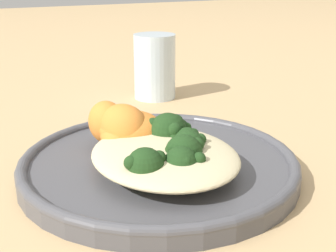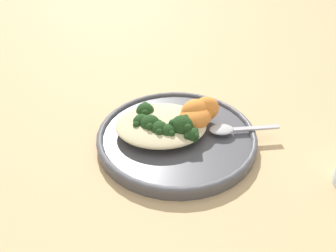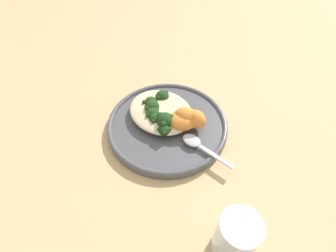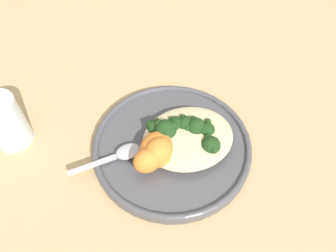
{
  "view_description": "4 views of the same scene",
  "coord_description": "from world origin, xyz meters",
  "px_view_note": "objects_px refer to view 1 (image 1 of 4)",
  "views": [
    {
      "loc": [
        -0.41,
        0.18,
        0.21
      ],
      "look_at": [
        0.01,
        -0.03,
        0.04
      ],
      "focal_mm": 50.0,
      "sensor_mm": 36.0,
      "label": 1
    },
    {
      "loc": [
        -0.04,
        -0.47,
        0.37
      ],
      "look_at": [
        -0.02,
        -0.03,
        0.05
      ],
      "focal_mm": 35.0,
      "sensor_mm": 36.0,
      "label": 2
    },
    {
      "loc": [
        0.28,
        -0.3,
        0.48
      ],
      "look_at": [
        0.01,
        -0.02,
        0.03
      ],
      "focal_mm": 28.0,
      "sensor_mm": 36.0,
      "label": 3
    },
    {
      "loc": [
        0.11,
        0.3,
        0.5
      ],
      "look_at": [
        -0.01,
        -0.02,
        0.05
      ],
      "focal_mm": 35.0,
      "sensor_mm": 36.0,
      "label": 4
    }
  ],
  "objects_px": {
    "broccoli_stalk_0": "(142,164)",
    "broccoli_stalk_2": "(168,153)",
    "sweet_potato_chunk_0": "(107,122)",
    "sweet_potato_chunk_3": "(131,129)",
    "broccoli_stalk_5": "(162,134)",
    "quinoa_mound": "(164,155)",
    "water_glass": "(155,66)",
    "plate": "(159,164)",
    "broccoli_stalk_3": "(178,148)",
    "sweet_potato_chunk_2": "(118,134)",
    "spoon": "(129,124)",
    "broccoli_stalk_6": "(162,137)",
    "sweet_potato_chunk_1": "(124,126)",
    "broccoli_stalk_4": "(176,144)",
    "broccoli_stalk_1": "(170,160)"
  },
  "relations": [
    {
      "from": "sweet_potato_chunk_1",
      "to": "broccoli_stalk_5",
      "type": "bearing_deg",
      "value": -129.26
    },
    {
      "from": "quinoa_mound",
      "to": "sweet_potato_chunk_1",
      "type": "bearing_deg",
      "value": 16.39
    },
    {
      "from": "plate",
      "to": "broccoli_stalk_4",
      "type": "xyz_separation_m",
      "value": [
        -0.01,
        -0.01,
        0.02
      ]
    },
    {
      "from": "sweet_potato_chunk_1",
      "to": "sweet_potato_chunk_2",
      "type": "relative_size",
      "value": 1.15
    },
    {
      "from": "broccoli_stalk_0",
      "to": "broccoli_stalk_3",
      "type": "height_order",
      "value": "broccoli_stalk_0"
    },
    {
      "from": "quinoa_mound",
      "to": "broccoli_stalk_4",
      "type": "relative_size",
      "value": 1.95
    },
    {
      "from": "quinoa_mound",
      "to": "plate",
      "type": "bearing_deg",
      "value": -13.71
    },
    {
      "from": "quinoa_mound",
      "to": "broccoli_stalk_0",
      "type": "relative_size",
      "value": 1.92
    },
    {
      "from": "plate",
      "to": "spoon",
      "type": "xyz_separation_m",
      "value": [
        0.09,
        -0.0,
        0.01
      ]
    },
    {
      "from": "broccoli_stalk_2",
      "to": "plate",
      "type": "bearing_deg",
      "value": 136.84
    },
    {
      "from": "plate",
      "to": "broccoli_stalk_3",
      "type": "height_order",
      "value": "broccoli_stalk_3"
    },
    {
      "from": "broccoli_stalk_4",
      "to": "sweet_potato_chunk_2",
      "type": "height_order",
      "value": "same"
    },
    {
      "from": "broccoli_stalk_3",
      "to": "sweet_potato_chunk_3",
      "type": "bearing_deg",
      "value": 150.87
    },
    {
      "from": "plate",
      "to": "broccoli_stalk_1",
      "type": "distance_m",
      "value": 0.05
    },
    {
      "from": "sweet_potato_chunk_2",
      "to": "sweet_potato_chunk_3",
      "type": "xyz_separation_m",
      "value": [
        -0.0,
        -0.01,
        0.0
      ]
    },
    {
      "from": "broccoli_stalk_1",
      "to": "water_glass",
      "type": "xyz_separation_m",
      "value": [
        0.31,
        -0.13,
        0.02
      ]
    },
    {
      "from": "broccoli_stalk_5",
      "to": "spoon",
      "type": "xyz_separation_m",
      "value": [
        0.08,
        0.0,
        -0.01
      ]
    },
    {
      "from": "broccoli_stalk_6",
      "to": "sweet_potato_chunk_2",
      "type": "relative_size",
      "value": 2.04
    },
    {
      "from": "broccoli_stalk_5",
      "to": "broccoli_stalk_6",
      "type": "xyz_separation_m",
      "value": [
        0.01,
        -0.0,
        -0.01
      ]
    },
    {
      "from": "plate",
      "to": "water_glass",
      "type": "distance_m",
      "value": 0.3
    },
    {
      "from": "sweet_potato_chunk_2",
      "to": "spoon",
      "type": "xyz_separation_m",
      "value": [
        0.06,
        -0.03,
        -0.01
      ]
    },
    {
      "from": "broccoli_stalk_6",
      "to": "broccoli_stalk_5",
      "type": "bearing_deg",
      "value": -131.74
    },
    {
      "from": "quinoa_mound",
      "to": "broccoli_stalk_5",
      "type": "distance_m",
      "value": 0.04
    },
    {
      "from": "broccoli_stalk_5",
      "to": "broccoli_stalk_6",
      "type": "bearing_deg",
      "value": 60.14
    },
    {
      "from": "broccoli_stalk_0",
      "to": "sweet_potato_chunk_0",
      "type": "xyz_separation_m",
      "value": [
        0.1,
        -0.0,
        0.01
      ]
    },
    {
      "from": "broccoli_stalk_4",
      "to": "spoon",
      "type": "relative_size",
      "value": 0.64
    },
    {
      "from": "broccoli_stalk_2",
      "to": "broccoli_stalk_6",
      "type": "bearing_deg",
      "value": 126.74
    },
    {
      "from": "sweet_potato_chunk_3",
      "to": "broccoli_stalk_5",
      "type": "bearing_deg",
      "value": -138.38
    },
    {
      "from": "quinoa_mound",
      "to": "water_glass",
      "type": "distance_m",
      "value": 0.32
    },
    {
      "from": "broccoli_stalk_5",
      "to": "sweet_potato_chunk_2",
      "type": "distance_m",
      "value": 0.05
    },
    {
      "from": "broccoli_stalk_3",
      "to": "broccoli_stalk_6",
      "type": "height_order",
      "value": "broccoli_stalk_3"
    },
    {
      "from": "plate",
      "to": "broccoli_stalk_4",
      "type": "height_order",
      "value": "broccoli_stalk_4"
    },
    {
      "from": "quinoa_mound",
      "to": "water_glass",
      "type": "height_order",
      "value": "water_glass"
    },
    {
      "from": "quinoa_mound",
      "to": "broccoli_stalk_0",
      "type": "height_order",
      "value": "broccoli_stalk_0"
    },
    {
      "from": "sweet_potato_chunk_1",
      "to": "sweet_potato_chunk_3",
      "type": "distance_m",
      "value": 0.01
    },
    {
      "from": "water_glass",
      "to": "spoon",
      "type": "bearing_deg",
      "value": 147.01
    },
    {
      "from": "broccoli_stalk_0",
      "to": "broccoli_stalk_2",
      "type": "bearing_deg",
      "value": 119.91
    },
    {
      "from": "broccoli_stalk_5",
      "to": "plate",
      "type": "bearing_deg",
      "value": -136.39
    },
    {
      "from": "broccoli_stalk_4",
      "to": "broccoli_stalk_5",
      "type": "bearing_deg",
      "value": 129.61
    },
    {
      "from": "broccoli_stalk_3",
      "to": "broccoli_stalk_0",
      "type": "bearing_deg",
      "value": -118.66
    },
    {
      "from": "broccoli_stalk_2",
      "to": "broccoli_stalk_3",
      "type": "xyz_separation_m",
      "value": [
        0.01,
        -0.01,
        -0.0
      ]
    },
    {
      "from": "sweet_potato_chunk_0",
      "to": "sweet_potato_chunk_1",
      "type": "relative_size",
      "value": 0.87
    },
    {
      "from": "quinoa_mound",
      "to": "spoon",
      "type": "bearing_deg",
      "value": -4.65
    },
    {
      "from": "spoon",
      "to": "broccoli_stalk_4",
      "type": "bearing_deg",
      "value": -178.65
    },
    {
      "from": "sweet_potato_chunk_0",
      "to": "quinoa_mound",
      "type": "bearing_deg",
      "value": -160.75
    },
    {
      "from": "plate",
      "to": "sweet_potato_chunk_0",
      "type": "xyz_separation_m",
      "value": [
        0.06,
        0.04,
        0.03
      ]
    },
    {
      "from": "plate",
      "to": "broccoli_stalk_2",
      "type": "bearing_deg",
      "value": 170.5
    },
    {
      "from": "broccoli_stalk_5",
      "to": "water_glass",
      "type": "bearing_deg",
      "value": 64.6
    },
    {
      "from": "broccoli_stalk_4",
      "to": "broccoli_stalk_0",
      "type": "bearing_deg",
      "value": -124.3
    },
    {
      "from": "sweet_potato_chunk_3",
      "to": "sweet_potato_chunk_0",
      "type": "bearing_deg",
      "value": 42.22
    }
  ]
}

